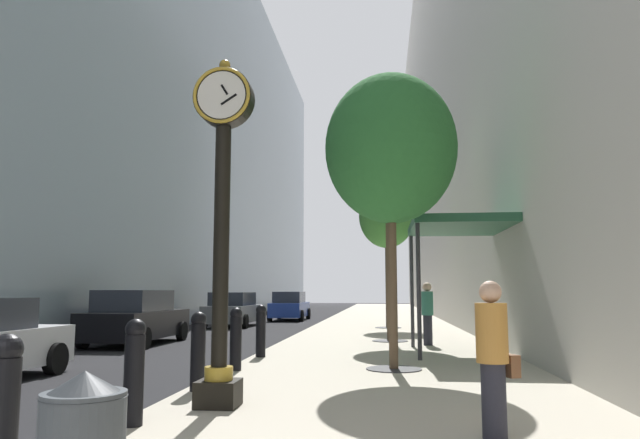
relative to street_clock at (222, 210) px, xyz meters
name	(u,v)px	position (x,y,z in m)	size (l,w,h in m)	color
ground_plane	(319,326)	(-0.93, 21.33, -2.81)	(110.00, 110.00, 0.00)	black
sidewalk_right	(383,321)	(2.21, 24.33, -2.74)	(6.28, 80.00, 0.14)	#BCB29E
building_block_left	(137,102)	(-11.95, 24.33, 9.86)	(9.00, 80.00, 25.33)	#93A8B7
building_block_right	(520,58)	(9.85, 24.33, 11.61)	(9.00, 80.00, 28.84)	#B7B2A8
street_clock	(222,210)	(0.00, 0.00, 0.00)	(0.84, 0.55, 4.85)	black
bollard_nearest	(3,411)	(-0.67, -3.63, -2.03)	(0.24, 0.24, 1.22)	black
bollard_second	(134,369)	(-0.67, -1.21, -2.03)	(0.24, 0.24, 1.22)	black
bollard_third	(198,349)	(-0.67, 1.21, -2.03)	(0.24, 0.24, 1.22)	black
bollard_fourth	(236,337)	(-0.67, 3.63, -2.03)	(0.24, 0.24, 1.22)	black
bollard_fifth	(261,330)	(-0.67, 6.05, -2.03)	(0.24, 0.24, 1.22)	black
street_tree_near	(391,149)	(2.42, 4.10, 1.79)	(2.72, 2.72, 6.04)	#333335
street_tree_mid_near	(388,180)	(2.42, 10.83, 2.40)	(2.46, 2.46, 6.51)	#333335
street_tree_mid_far	(387,217)	(2.42, 17.55, 2.05)	(2.39, 2.39, 6.12)	#333335
pedestrian_walking	(493,355)	(3.39, -1.38, -1.80)	(0.52, 0.44, 1.66)	#23232D
pedestrian_by_clock	(427,311)	(3.49, 9.57, -1.71)	(0.43, 0.43, 1.79)	#23232D
storefront_awning	(457,228)	(4.11, 7.36, 0.47)	(2.40, 3.60, 3.30)	#235138
car_grey_near	(233,310)	(-4.92, 20.17, -2.02)	(2.20, 4.60, 1.62)	slate
car_blue_mid	(290,306)	(-3.19, 26.51, -2.01)	(2.00, 4.54, 1.64)	navy
car_black_far	(136,318)	(-5.62, 10.41, -1.98)	(2.13, 4.71, 1.71)	black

